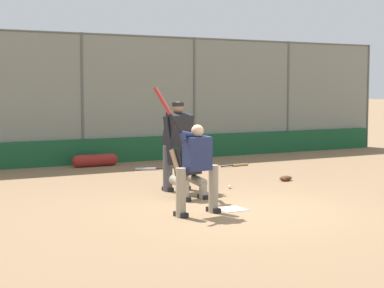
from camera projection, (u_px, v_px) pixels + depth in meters
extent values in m
plane|color=#846647|center=(232.00, 210.00, 10.87)|extent=(160.00, 160.00, 0.00)
cube|color=white|center=(232.00, 209.00, 10.87)|extent=(0.43, 0.43, 0.01)
cylinder|color=#515651|center=(368.00, 96.00, 22.24)|extent=(0.08, 0.08, 3.54)
cylinder|color=#515651|center=(288.00, 97.00, 20.57)|extent=(0.08, 0.08, 3.54)
cylinder|color=#515651|center=(194.00, 98.00, 18.90)|extent=(0.08, 0.08, 3.54)
cylinder|color=#515651|center=(82.00, 99.00, 17.24)|extent=(0.08, 0.08, 3.54)
cube|color=gray|center=(82.00, 99.00, 17.24)|extent=(20.72, 0.01, 3.54)
cylinder|color=#515651|center=(81.00, 33.00, 17.08)|extent=(20.72, 0.06, 0.06)
cube|color=#19512D|center=(84.00, 152.00, 17.27)|extent=(20.30, 0.18, 0.67)
cylinder|color=gray|center=(213.00, 189.00, 10.59)|extent=(0.16, 0.16, 0.79)
cube|color=black|center=(213.00, 210.00, 10.62)|extent=(0.14, 0.29, 0.08)
cylinder|color=gray|center=(181.00, 193.00, 10.21)|extent=(0.16, 0.16, 0.79)
cube|color=black|center=(181.00, 215.00, 10.24)|extent=(0.14, 0.29, 0.08)
cube|color=navy|center=(197.00, 154.00, 10.35)|extent=(0.45, 0.30, 0.54)
sphere|color=tan|center=(197.00, 131.00, 10.31)|extent=(0.20, 0.20, 0.20)
cylinder|color=navy|center=(196.00, 136.00, 10.34)|extent=(0.56, 0.11, 0.21)
cylinder|color=navy|center=(183.00, 137.00, 10.19)|extent=(0.14, 0.16, 0.15)
sphere|color=black|center=(182.00, 133.00, 10.20)|extent=(0.04, 0.04, 0.04)
cylinder|color=black|center=(176.00, 124.00, 10.22)|extent=(0.16, 0.18, 0.32)
cylinder|color=maroon|center=(163.00, 101.00, 10.27)|extent=(0.26, 0.29, 0.46)
cylinder|color=gray|center=(203.00, 191.00, 11.90)|extent=(0.15, 0.15, 0.30)
cylinder|color=gray|center=(197.00, 180.00, 12.04)|extent=(0.22, 0.47, 0.23)
cube|color=black|center=(203.00, 197.00, 11.91)|extent=(0.12, 0.27, 0.08)
cylinder|color=gray|center=(185.00, 193.00, 11.67)|extent=(0.15, 0.15, 0.30)
cylinder|color=gray|center=(179.00, 182.00, 11.81)|extent=(0.22, 0.47, 0.23)
cube|color=black|center=(185.00, 199.00, 11.68)|extent=(0.12, 0.27, 0.08)
cube|color=black|center=(187.00, 162.00, 11.93)|extent=(0.47, 0.39, 0.55)
cube|color=black|center=(191.00, 162.00, 11.81)|extent=(0.41, 0.17, 0.45)
sphere|color=#936B4C|center=(187.00, 143.00, 11.90)|extent=(0.20, 0.20, 0.20)
sphere|color=black|center=(187.00, 141.00, 11.90)|extent=(0.23, 0.23, 0.23)
cylinder|color=black|center=(202.00, 153.00, 11.81)|extent=(0.24, 0.53, 0.16)
ellipsoid|color=black|center=(205.00, 157.00, 11.56)|extent=(0.31, 0.13, 0.24)
cylinder|color=#936B4C|center=(175.00, 161.00, 11.78)|extent=(0.12, 0.31, 0.44)
cylinder|color=#4C4C51|center=(185.00, 167.00, 13.02)|extent=(0.19, 0.19, 0.91)
cube|color=black|center=(185.00, 187.00, 13.05)|extent=(0.15, 0.29, 0.08)
cylinder|color=#4C4C51|center=(168.00, 168.00, 12.77)|extent=(0.19, 0.19, 0.91)
cube|color=black|center=(168.00, 189.00, 12.81)|extent=(0.15, 0.29, 0.08)
cube|color=black|center=(178.00, 129.00, 12.78)|extent=(0.55, 0.49, 0.70)
sphere|color=#936B4C|center=(178.00, 107.00, 12.74)|extent=(0.23, 0.23, 0.23)
cylinder|color=black|center=(178.00, 104.00, 12.73)|extent=(0.24, 0.24, 0.08)
cylinder|color=black|center=(191.00, 139.00, 12.91)|extent=(0.13, 0.25, 0.97)
cylinder|color=black|center=(168.00, 141.00, 12.57)|extent=(0.18, 0.26, 0.97)
sphere|color=black|center=(222.00, 166.00, 16.56)|extent=(0.04, 0.04, 0.04)
cylinder|color=black|center=(227.00, 166.00, 16.66)|extent=(0.36, 0.06, 0.03)
cylinder|color=tan|center=(240.00, 165.00, 16.90)|extent=(0.50, 0.11, 0.07)
sphere|color=black|center=(170.00, 169.00, 16.12)|extent=(0.04, 0.04, 0.04)
cylinder|color=black|center=(163.00, 169.00, 16.10)|extent=(0.35, 0.17, 0.03)
cylinder|color=#B7BCC1|center=(146.00, 169.00, 16.05)|extent=(0.49, 0.26, 0.07)
ellipsoid|color=#56331E|center=(286.00, 178.00, 14.24)|extent=(0.31, 0.20, 0.11)
ellipsoid|color=#56331E|center=(285.00, 179.00, 14.11)|extent=(0.11, 0.09, 0.09)
sphere|color=white|center=(230.00, 187.00, 13.11)|extent=(0.07, 0.07, 0.07)
cylinder|color=maroon|center=(95.00, 160.00, 16.82)|extent=(0.95, 0.32, 0.32)
sphere|color=maroon|center=(112.00, 159.00, 17.05)|extent=(0.31, 0.31, 0.31)
sphere|color=maroon|center=(78.00, 161.00, 16.59)|extent=(0.31, 0.31, 0.31)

